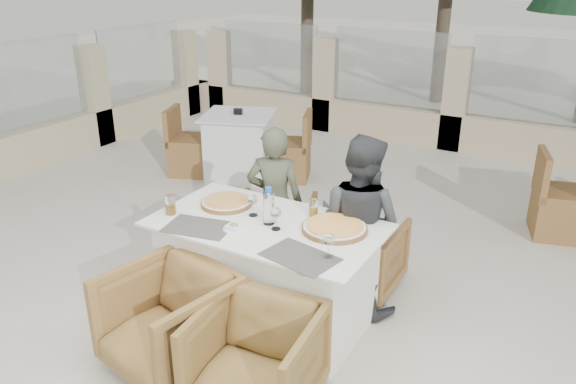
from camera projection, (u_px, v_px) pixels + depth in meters
The scene contains 23 objects.
ground at pixel (276, 321), 4.13m from camera, with size 80.00×80.00×0.00m, color beige.
sand_patch at pixel (540, 59), 15.35m from camera, with size 30.00×16.00×0.01m, color beige.
perimeter_wall_far at pixel (456, 92), 7.67m from camera, with size 10.00×0.34×1.60m, color beige, non-canonical shape.
perimeter_wall_left at pixel (33, 103), 7.10m from camera, with size 0.34×7.00×1.60m, color #C1B288, non-canonical shape.
dining_table at pixel (267, 272), 4.03m from camera, with size 1.60×0.90×0.77m, color white, non-canonical shape.
placemat_near_left at pixel (199, 227), 3.83m from camera, with size 0.45×0.30×0.00m, color #545048.
placemat_near_right at pixel (300, 257), 3.44m from camera, with size 0.45×0.30×0.00m, color #514C45.
pizza_left at pixel (226, 202), 4.17m from camera, with size 0.38×0.38×0.05m, color #C65D1B.
pizza_right at pixel (335, 227), 3.77m from camera, with size 0.45×0.45×0.06m, color orange.
water_bottle at pixel (269, 206), 3.83m from camera, with size 0.08×0.08×0.27m, color #A9CBDE.
wine_glass_centre at pixel (253, 204), 3.97m from camera, with size 0.08×0.08×0.18m, color white, non-canonical shape.
wine_glass_near at pixel (276, 217), 3.77m from camera, with size 0.08×0.08×0.18m, color white, non-canonical shape.
wine_glass_corner at pixel (328, 244), 3.40m from camera, with size 0.08×0.08×0.18m, color white, non-canonical shape.
beer_glass_left at pixel (170, 205), 4.01m from camera, with size 0.07×0.07×0.15m, color #BF791B.
beer_glass_right at pixel (313, 208), 3.98m from camera, with size 0.06×0.06×0.13m, color gold.
olive_dish at pixel (234, 227), 3.79m from camera, with size 0.11×0.11×0.04m, color white, non-canonical shape.
armchair_far_left at pixel (276, 233), 4.79m from camera, with size 0.65×0.67×0.61m, color brown.
armchair_far_right at pixel (360, 254), 4.47m from camera, with size 0.62×0.64×0.58m, color brown.
armchair_near_left at pixel (169, 322), 3.55m from camera, with size 0.72×0.74×0.67m, color olive.
armchair_near_right at pixel (256, 360), 3.24m from camera, with size 0.68×0.70×0.63m, color olive.
diner_left at pixel (275, 202), 4.57m from camera, with size 0.46×0.30×1.27m, color #4B4F39.
diner_right at pixel (359, 224), 4.09m from camera, with size 0.66×0.51×1.36m, color #3B3E41.
bg_table_a at pixel (239, 145), 6.82m from camera, with size 1.64×0.82×0.77m, color white, non-canonical shape.
Camera 1 is at (1.80, -2.95, 2.45)m, focal length 35.00 mm.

